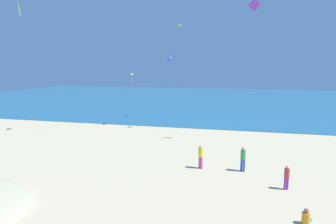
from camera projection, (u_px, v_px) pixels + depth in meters
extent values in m
plane|color=#C6B58C|center=(172.00, 184.00, 17.30)|extent=(120.00, 120.00, 0.00)
cube|color=#236084|center=(216.00, 99.00, 61.20)|extent=(120.00, 60.00, 0.05)
cylinder|color=purple|center=(287.00, 183.00, 16.43)|extent=(0.13, 0.13, 0.75)
cylinder|color=purple|center=(285.00, 184.00, 16.40)|extent=(0.13, 0.13, 0.75)
cylinder|color=red|center=(287.00, 173.00, 16.31)|extent=(0.40, 0.40, 0.56)
sphere|color=beige|center=(287.00, 167.00, 16.24)|extent=(0.21, 0.21, 0.21)
cylinder|color=orange|center=(306.00, 218.00, 12.81)|extent=(0.51, 0.51, 0.57)
sphere|color=#846047|center=(307.00, 211.00, 12.74)|extent=(0.23, 0.23, 0.23)
cube|color=#19ADB2|center=(307.00, 221.00, 13.00)|extent=(0.46, 0.50, 0.17)
cylinder|color=blue|center=(244.00, 166.00, 19.20)|extent=(0.15, 0.15, 0.87)
cylinder|color=blue|center=(241.00, 165.00, 19.35)|extent=(0.15, 0.15, 0.87)
cylinder|color=green|center=(243.00, 155.00, 19.15)|extent=(0.48, 0.48, 0.65)
sphere|color=tan|center=(243.00, 149.00, 19.08)|extent=(0.24, 0.24, 0.24)
cylinder|color=#D8599E|center=(202.00, 163.00, 19.75)|extent=(0.15, 0.15, 0.86)
cylinder|color=#D8599E|center=(200.00, 162.00, 19.89)|extent=(0.15, 0.15, 0.86)
cylinder|color=yellow|center=(201.00, 152.00, 19.69)|extent=(0.48, 0.48, 0.64)
sphere|color=beige|center=(201.00, 147.00, 19.62)|extent=(0.24, 0.24, 0.24)
pyramid|color=#99DB33|center=(180.00, 25.00, 36.70)|extent=(0.76, 0.67, 0.39)
cylinder|color=red|center=(179.00, 33.00, 36.83)|extent=(0.05, 0.08, 1.18)
pyramid|color=yellow|center=(131.00, 75.00, 32.92)|extent=(0.60, 0.71, 0.42)
cylinder|color=orange|center=(132.00, 81.00, 33.05)|extent=(0.11, 0.05, 0.76)
cylinder|color=#99DB33|center=(18.00, 3.00, 9.99)|extent=(0.04, 0.15, 0.91)
cube|color=purple|center=(254.00, 5.00, 24.26)|extent=(1.12, 0.44, 1.06)
cylinder|color=green|center=(254.00, 16.00, 24.41)|extent=(0.08, 0.20, 1.06)
cone|color=blue|center=(170.00, 57.00, 30.91)|extent=(0.72, 0.85, 0.80)
cylinder|color=orange|center=(170.00, 63.00, 31.02)|extent=(0.07, 0.14, 0.79)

